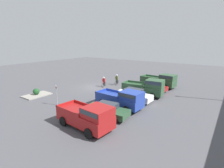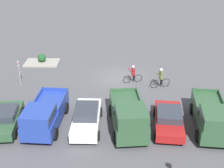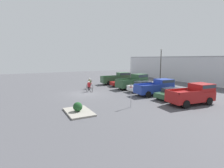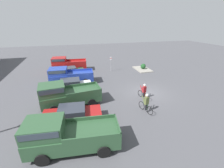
{
  "view_description": "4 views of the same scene",
  "coord_description": "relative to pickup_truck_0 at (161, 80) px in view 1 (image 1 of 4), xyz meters",
  "views": [
    {
      "loc": [
        20.56,
        18.04,
        7.14
      ],
      "look_at": [
        0.71,
        3.91,
        1.2
      ],
      "focal_mm": 28.0,
      "sensor_mm": 36.0,
      "label": 1
    },
    {
      "loc": [
        0.31,
        26.36,
        12.02
      ],
      "look_at": [
        0.71,
        3.91,
        1.2
      ],
      "focal_mm": 50.0,
      "sensor_mm": 36.0,
      "label": 2
    },
    {
      "loc": [
        23.17,
        -7.79,
        4.96
      ],
      "look_at": [
        0.71,
        3.91,
        1.2
      ],
      "focal_mm": 28.0,
      "sensor_mm": 36.0,
      "label": 3
    },
    {
      "loc": [
        -13.63,
        7.84,
        7.47
      ],
      "look_at": [
        0.71,
        3.91,
        1.2
      ],
      "focal_mm": 24.0,
      "sensor_mm": 36.0,
      "label": 4
    }
  ],
  "objects": [
    {
      "name": "cyclist_1",
      "position": [
        2.55,
        -6.69,
        -0.24
      ],
      "size": [
        1.76,
        0.59,
        1.79
      ],
      "color": "black",
      "rests_on": "ground_plane"
    },
    {
      "name": "pickup_truck_1",
      "position": [
        5.5,
        0.04,
        0.05
      ],
      "size": [
        2.69,
        5.59,
        2.32
      ],
      "color": "#2D5133",
      "rests_on": "ground_plane"
    },
    {
      "name": "sedan_0",
      "position": [
        2.75,
        -0.4,
        -0.46
      ],
      "size": [
        2.33,
        4.72,
        1.31
      ],
      "color": "maroon",
      "rests_on": "ground_plane"
    },
    {
      "name": "sedan_2",
      "position": [
        13.95,
        -0.24,
        -0.45
      ],
      "size": [
        2.38,
        4.6,
        1.33
      ],
      "color": "#2D5133",
      "rests_on": "ground_plane"
    },
    {
      "name": "pickup_truck_2",
      "position": [
        11.18,
        -0.16,
        -0.04
      ],
      "size": [
        2.49,
        5.49,
        2.09
      ],
      "color": "#233D9E",
      "rests_on": "ground_plane"
    },
    {
      "name": "fire_lane_sign",
      "position": [
        14.72,
        -6.75,
        0.32
      ],
      "size": [
        0.07,
        0.3,
        2.41
      ],
      "color": "#9E9EA3",
      "rests_on": "ground_plane"
    },
    {
      "name": "pickup_truck_3",
      "position": [
        16.79,
        -0.02,
        0.01
      ],
      "size": [
        2.62,
        5.38,
        2.19
      ],
      "color": "maroon",
      "rests_on": "ground_plane"
    },
    {
      "name": "pickup_truck_0",
      "position": [
        0.0,
        0.0,
        0.0
      ],
      "size": [
        2.62,
        5.69,
        2.2
      ],
      "color": "#2D5133",
      "rests_on": "ground_plane"
    },
    {
      "name": "ground_plane",
      "position": [
        5.99,
        -8.64,
        -1.13
      ],
      "size": [
        80.0,
        80.0,
        0.0
      ],
      "primitive_type": "plane",
      "color": "#4C4C51"
    },
    {
      "name": "sedan_1",
      "position": [
        8.35,
        -0.37,
        -0.37
      ],
      "size": [
        1.96,
        4.66,
        1.52
      ],
      "color": "white",
      "rests_on": "ground_plane"
    },
    {
      "name": "cyclist_0",
      "position": [
        4.88,
        -7.64,
        -0.32
      ],
      "size": [
        1.7,
        0.58,
        1.64
      ],
      "color": "black",
      "rests_on": "ground_plane"
    },
    {
      "name": "curb_island",
      "position": [
        14.05,
        -12.01,
        -1.06
      ],
      "size": [
        3.44,
        2.19,
        0.15
      ],
      "primitive_type": "cube",
      "color": "gray",
      "rests_on": "ground_plane"
    },
    {
      "name": "shrub",
      "position": [
        14.04,
        -12.09,
        -0.56
      ],
      "size": [
        0.85,
        0.85,
        0.85
      ],
      "color": "#1E4C23",
      "rests_on": "curb_island"
    }
  ]
}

